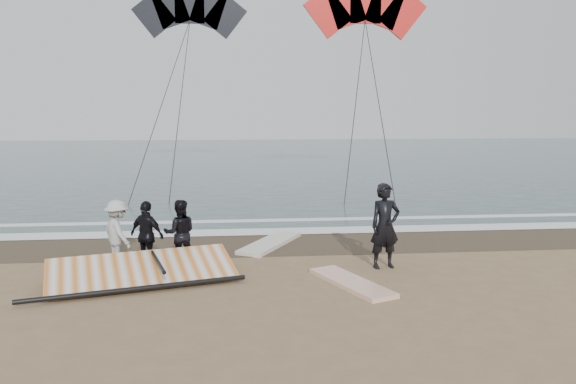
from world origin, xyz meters
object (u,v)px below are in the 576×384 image
at_px(man_main, 385,226).
at_px(board_white, 351,283).
at_px(sail_rig, 141,271).
at_px(board_cream, 270,243).

bearing_deg(man_main, board_white, -141.35).
height_order(man_main, sail_rig, man_main).
xyz_separation_m(man_main, board_white, (-1.00, -1.18, -0.91)).
height_order(board_white, board_cream, board_cream).
distance_m(board_white, sail_rig, 4.37).
height_order(man_main, board_white, man_main).
bearing_deg(board_cream, man_main, -15.68).
bearing_deg(man_main, sail_rig, 173.85).
bearing_deg(sail_rig, board_white, -9.65).
distance_m(board_white, board_cream, 3.83).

